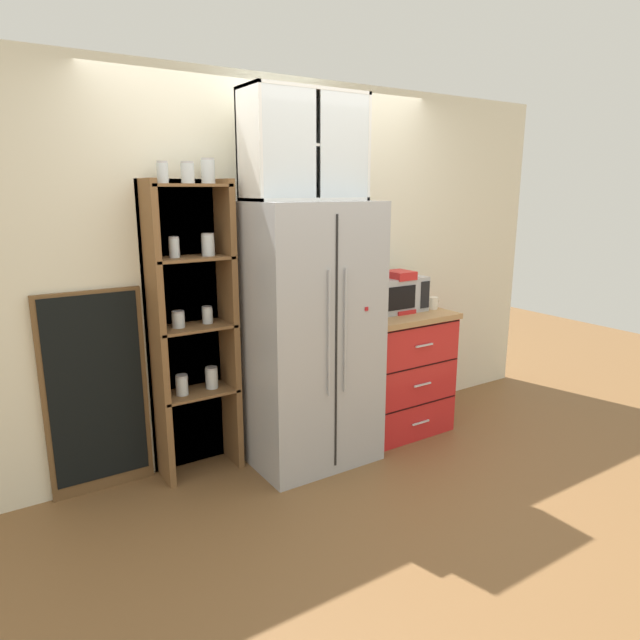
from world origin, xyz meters
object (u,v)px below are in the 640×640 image
Objects in this scene: microwave at (393,294)px; coffee_maker at (397,291)px; refrigerator at (307,335)px; chalkboard_menu at (96,393)px; mug_cream at (433,303)px; bottle_cobalt at (366,300)px.

microwave is 0.05m from coffee_maker.
refrigerator reaches higher than chalkboard_menu.
microwave is at bearing 158.89° from mug_cream.
mug_cream is (0.30, -0.07, -0.11)m from coffee_maker.
bottle_cobalt is at bearing 3.08° from refrigerator.
refrigerator is 15.15× the size of mug_cream.
chalkboard_menu is (-1.81, 0.29, -0.42)m from bottle_cobalt.
coffee_maker is 2.17m from chalkboard_menu.
microwave is at bearing 11.49° from bottle_cobalt.
bottle_cobalt reaches higher than mug_cream.
coffee_maker is 2.69× the size of mug_cream.
refrigerator is at bearing 178.65° from mug_cream.
bottle_cobalt is (-0.60, 0.05, 0.08)m from mug_cream.
microwave is 0.35× the size of chalkboard_menu.
bottle_cobalt is at bearing -168.51° from microwave.
chalkboard_menu is at bearing 172.80° from coffee_maker.
bottle_cobalt is (-0.30, -0.06, -0.01)m from microwave.
coffee_maker is 0.25× the size of chalkboard_menu.
coffee_maker is 1.11× the size of bottle_cobalt.
coffee_maker is 0.33m from mug_cream.
chalkboard_menu is at bearing 171.99° from mug_cream.
mug_cream is 0.09× the size of chalkboard_menu.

